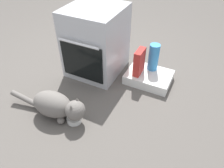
# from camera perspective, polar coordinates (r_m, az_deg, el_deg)

# --- Properties ---
(ground) EXTENTS (8.00, 8.00, 0.00)m
(ground) POSITION_cam_1_polar(r_m,az_deg,el_deg) (2.30, -9.61, -0.99)
(ground) COLOR #56514C
(oven) EXTENTS (0.56, 0.64, 0.74)m
(oven) POSITION_cam_1_polar(r_m,az_deg,el_deg) (2.35, -4.35, 11.47)
(oven) COLOR #B7BABF
(oven) RESTS_ON ground
(pantry_cabinet) EXTENTS (0.48, 0.36, 0.10)m
(pantry_cabinet) POSITION_cam_1_polar(r_m,az_deg,el_deg) (2.36, 9.90, 1.84)
(pantry_cabinet) COLOR white
(pantry_cabinet) RESTS_ON ground
(food_bowl) EXTENTS (0.13, 0.13, 0.08)m
(food_bowl) POSITION_cam_1_polar(r_m,az_deg,el_deg) (1.94, -10.20, -9.23)
(food_bowl) COLOR white
(food_bowl) RESTS_ON ground
(cat) EXTENTS (0.81, 0.26, 0.26)m
(cat) POSITION_cam_1_polar(r_m,az_deg,el_deg) (1.95, -14.76, -5.61)
(cat) COLOR slate
(cat) RESTS_ON ground
(water_bottle) EXTENTS (0.11, 0.11, 0.30)m
(water_bottle) POSITION_cam_1_polar(r_m,az_deg,el_deg) (2.32, 11.18, 7.12)
(water_bottle) COLOR #388CD1
(water_bottle) RESTS_ON pantry_cabinet
(cereal_box) EXTENTS (0.07, 0.18, 0.28)m
(cereal_box) POSITION_cam_1_polar(r_m,az_deg,el_deg) (2.24, 7.37, 5.92)
(cereal_box) COLOR #B72D28
(cereal_box) RESTS_ON pantry_cabinet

